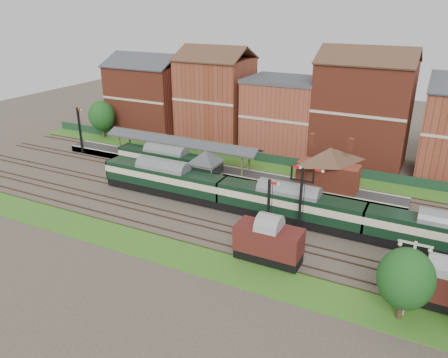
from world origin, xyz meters
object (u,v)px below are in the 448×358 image
at_px(platform_railcar, 166,160).
at_px(semaphore_bracket, 301,197).
at_px(signal_box, 206,170).
at_px(dmu_train, 288,203).
at_px(goods_van_a, 269,241).

bearing_deg(platform_railcar, semaphore_bracket, -20.81).
distance_m(signal_box, dmu_train, 13.26).
xyz_separation_m(semaphore_bracket, platform_railcar, (-23.68, 9.00, -2.45)).
height_order(platform_railcar, goods_van_a, goods_van_a).
height_order(signal_box, dmu_train, signal_box).
bearing_deg(signal_box, platform_railcar, 159.39).
relative_size(signal_box, semaphore_bracket, 0.73).
height_order(dmu_train, platform_railcar, dmu_train).
distance_m(semaphore_bracket, dmu_train, 4.03).
distance_m(semaphore_bracket, platform_railcar, 25.45).
distance_m(dmu_train, goods_van_a, 9.07).
height_order(semaphore_bracket, dmu_train, semaphore_bracket).
relative_size(dmu_train, platform_railcar, 3.28).
xyz_separation_m(signal_box, semaphore_bracket, (15.04, -5.75, 1.44)).
relative_size(signal_box, dmu_train, 0.11).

